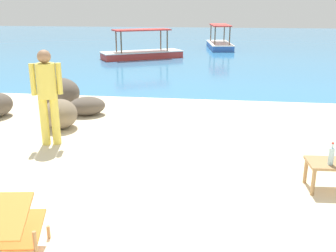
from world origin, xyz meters
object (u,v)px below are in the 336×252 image
boat_blue (219,44)px  bottle (331,156)px  deck_chair_far (7,225)px  person_standing (47,90)px  boat_red (142,52)px

boat_blue → bottle: bearing=-2.4°
deck_chair_far → boat_blue: 19.29m
boat_blue → person_standing: bearing=-17.1°
boat_red → person_standing: bearing=62.4°
bottle → person_standing: size_ratio=0.18×
boat_blue → deck_chair_far: bearing=-12.7°
bottle → boat_red: bearing=111.6°
boat_blue → boat_red: size_ratio=1.02×
bottle → boat_blue: 17.41m
deck_chair_far → person_standing: bearing=7.7°
bottle → boat_red: 13.68m
boat_blue → boat_red: bearing=-44.3°
bottle → person_standing: 4.48m
bottle → deck_chair_far: deck_chair_far is taller
bottle → deck_chair_far: bearing=-150.2°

